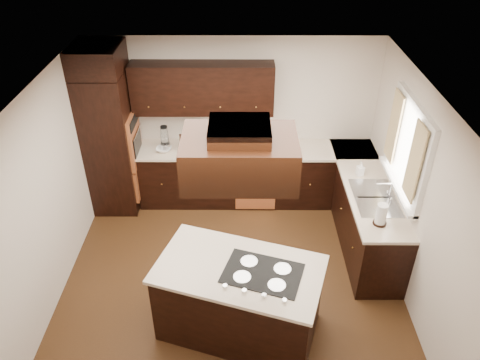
# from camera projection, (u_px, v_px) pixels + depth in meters

# --- Properties ---
(floor) EXTENTS (4.20, 4.20, 0.02)m
(floor) POSITION_uv_depth(u_px,v_px,m) (232.00, 282.00, 5.94)
(floor) COLOR #543319
(floor) RESTS_ON ground
(ceiling) EXTENTS (4.20, 4.20, 0.02)m
(ceiling) POSITION_uv_depth(u_px,v_px,m) (230.00, 98.00, 4.55)
(ceiling) COLOR silver
(ceiling) RESTS_ON ground
(wall_back) EXTENTS (4.20, 0.02, 2.50)m
(wall_back) POSITION_uv_depth(u_px,v_px,m) (234.00, 119.00, 7.01)
(wall_back) COLOR beige
(wall_back) RESTS_ON ground
(wall_left) EXTENTS (0.02, 4.20, 2.50)m
(wall_left) POSITION_uv_depth(u_px,v_px,m) (43.00, 202.00, 5.25)
(wall_left) COLOR beige
(wall_left) RESTS_ON ground
(wall_right) EXTENTS (0.02, 4.20, 2.50)m
(wall_right) POSITION_uv_depth(u_px,v_px,m) (419.00, 202.00, 5.24)
(wall_right) COLOR beige
(wall_right) RESTS_ON ground
(oven_column) EXTENTS (0.65, 0.75, 2.12)m
(oven_column) POSITION_uv_depth(u_px,v_px,m) (111.00, 143.00, 6.78)
(oven_column) COLOR black
(oven_column) RESTS_ON floor
(wall_oven_face) EXTENTS (0.05, 0.62, 0.78)m
(wall_oven_face) POSITION_uv_depth(u_px,v_px,m) (135.00, 139.00, 6.74)
(wall_oven_face) COLOR #B45E32
(wall_oven_face) RESTS_ON oven_column
(base_cabinets_back) EXTENTS (2.93, 0.60, 0.88)m
(base_cabinets_back) POSITION_uv_depth(u_px,v_px,m) (236.00, 175.00, 7.19)
(base_cabinets_back) COLOR black
(base_cabinets_back) RESTS_ON floor
(base_cabinets_right) EXTENTS (0.60, 2.40, 0.88)m
(base_cabinets_right) POSITION_uv_depth(u_px,v_px,m) (363.00, 211.00, 6.44)
(base_cabinets_right) COLOR black
(base_cabinets_right) RESTS_ON floor
(countertop_back) EXTENTS (2.93, 0.63, 0.04)m
(countertop_back) POSITION_uv_depth(u_px,v_px,m) (236.00, 150.00, 6.93)
(countertop_back) COLOR beige
(countertop_back) RESTS_ON base_cabinets_back
(countertop_right) EXTENTS (0.63, 2.40, 0.04)m
(countertop_right) POSITION_uv_depth(u_px,v_px,m) (367.00, 184.00, 6.18)
(countertop_right) COLOR beige
(countertop_right) RESTS_ON base_cabinets_right
(upper_cabinets) EXTENTS (2.00, 0.34, 0.72)m
(upper_cabinets) POSITION_uv_depth(u_px,v_px,m) (203.00, 88.00, 6.55)
(upper_cabinets) COLOR black
(upper_cabinets) RESTS_ON wall_back
(dishwasher_front) EXTENTS (0.60, 0.05, 0.72)m
(dishwasher_front) POSITION_uv_depth(u_px,v_px,m) (255.00, 189.00, 6.97)
(dishwasher_front) COLOR #B45E32
(dishwasher_front) RESTS_ON floor
(window_frame) EXTENTS (0.06, 1.32, 1.12)m
(window_frame) POSITION_uv_depth(u_px,v_px,m) (408.00, 147.00, 5.48)
(window_frame) COLOR white
(window_frame) RESTS_ON wall_right
(window_pane) EXTENTS (0.00, 1.20, 1.00)m
(window_pane) POSITION_uv_depth(u_px,v_px,m) (410.00, 147.00, 5.48)
(window_pane) COLOR white
(window_pane) RESTS_ON wall_right
(curtain_left) EXTENTS (0.02, 0.34, 0.90)m
(curtain_left) POSITION_uv_depth(u_px,v_px,m) (415.00, 162.00, 5.10)
(curtain_left) COLOR beige
(curtain_left) RESTS_ON wall_right
(curtain_right) EXTENTS (0.02, 0.34, 0.90)m
(curtain_right) POSITION_uv_depth(u_px,v_px,m) (394.00, 127.00, 5.80)
(curtain_right) COLOR beige
(curtain_right) RESTS_ON wall_right
(sink_rim) EXTENTS (0.52, 0.84, 0.01)m
(sink_rim) POSITION_uv_depth(u_px,v_px,m) (375.00, 197.00, 5.88)
(sink_rim) COLOR silver
(sink_rim) RESTS_ON countertop_right
(island) EXTENTS (1.86, 1.37, 0.88)m
(island) POSITION_uv_depth(u_px,v_px,m) (239.00, 300.00, 5.10)
(island) COLOR black
(island) RESTS_ON floor
(island_top) EXTENTS (1.93, 1.45, 0.04)m
(island_top) POSITION_uv_depth(u_px,v_px,m) (239.00, 269.00, 4.85)
(island_top) COLOR beige
(island_top) RESTS_ON island
(cooktop) EXTENTS (0.91, 0.74, 0.01)m
(cooktop) POSITION_uv_depth(u_px,v_px,m) (263.00, 273.00, 4.77)
(cooktop) COLOR black
(cooktop) RESTS_ON island_top
(range_hood) EXTENTS (1.05, 0.72, 0.42)m
(range_hood) POSITION_uv_depth(u_px,v_px,m) (240.00, 157.00, 4.28)
(range_hood) COLOR black
(range_hood) RESTS_ON ceiling
(hood_duct) EXTENTS (0.55, 0.50, 0.13)m
(hood_duct) POSITION_uv_depth(u_px,v_px,m) (240.00, 131.00, 4.13)
(hood_duct) COLOR black
(hood_duct) RESTS_ON ceiling
(blender_base) EXTENTS (0.15, 0.15, 0.10)m
(blender_base) POSITION_uv_depth(u_px,v_px,m) (166.00, 147.00, 6.87)
(blender_base) COLOR silver
(blender_base) RESTS_ON countertop_back
(blender_pitcher) EXTENTS (0.13, 0.13, 0.26)m
(blender_pitcher) POSITION_uv_depth(u_px,v_px,m) (164.00, 136.00, 6.77)
(blender_pitcher) COLOR silver
(blender_pitcher) RESTS_ON blender_base
(spice_rack) EXTENTS (0.34, 0.18, 0.28)m
(spice_rack) POSITION_uv_depth(u_px,v_px,m) (191.00, 142.00, 6.80)
(spice_rack) COLOR black
(spice_rack) RESTS_ON countertop_back
(mixing_bowl) EXTENTS (0.26, 0.26, 0.06)m
(mixing_bowl) POSITION_uv_depth(u_px,v_px,m) (164.00, 149.00, 6.85)
(mixing_bowl) COLOR white
(mixing_bowl) RESTS_ON countertop_back
(soap_bottle) EXTENTS (0.10, 0.10, 0.20)m
(soap_bottle) POSITION_uv_depth(u_px,v_px,m) (360.00, 169.00, 6.27)
(soap_bottle) COLOR white
(soap_bottle) RESTS_ON countertop_right
(paper_towel) EXTENTS (0.14, 0.14, 0.27)m
(paper_towel) POSITION_uv_depth(u_px,v_px,m) (381.00, 215.00, 5.37)
(paper_towel) COLOR white
(paper_towel) RESTS_ON countertop_right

